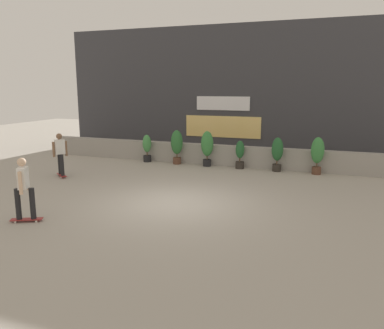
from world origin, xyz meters
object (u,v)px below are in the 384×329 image
at_px(potted_plant_0, 147,147).
at_px(potted_plant_2, 207,146).
at_px(skater_far_left, 24,187).
at_px(skater_by_wall_right, 60,153).
at_px(potted_plant_5, 317,153).
at_px(potted_plant_1, 177,144).
at_px(potted_plant_3, 240,154).
at_px(potted_plant_4, 277,152).

height_order(potted_plant_0, potted_plant_2, potted_plant_2).
xyz_separation_m(potted_plant_2, skater_far_left, (-2.18, -8.43, 0.03)).
height_order(skater_far_left, skater_by_wall_right, same).
bearing_deg(potted_plant_5, potted_plant_2, 180.00).
xyz_separation_m(potted_plant_1, potted_plant_2, (1.44, 0.00, 0.01)).
height_order(potted_plant_3, potted_plant_4, potted_plant_4).
xyz_separation_m(potted_plant_3, potted_plant_4, (1.57, 0.00, 0.17)).
bearing_deg(potted_plant_5, potted_plant_0, -180.00).
distance_m(potted_plant_1, potted_plant_4, 4.47).
bearing_deg(potted_plant_2, potted_plant_4, 0.00).
bearing_deg(skater_far_left, potted_plant_0, 95.15).
bearing_deg(potted_plant_0, potted_plant_1, 0.00).
distance_m(potted_plant_1, potted_plant_3, 2.92).
height_order(potted_plant_1, potted_plant_5, potted_plant_1).
bearing_deg(potted_plant_5, skater_far_left, -128.84).
bearing_deg(potted_plant_0, potted_plant_5, 0.00).
distance_m(potted_plant_0, potted_plant_4, 5.98).
relative_size(potted_plant_4, potted_plant_5, 0.94).
bearing_deg(potted_plant_5, potted_plant_4, 180.00).
bearing_deg(skater_far_left, potted_plant_4, 58.26).
relative_size(potted_plant_1, potted_plant_4, 1.09).
bearing_deg(potted_plant_1, potted_plant_2, 0.00).
bearing_deg(potted_plant_5, skater_by_wall_right, -157.24).
xyz_separation_m(potted_plant_0, potted_plant_2, (2.94, 0.00, 0.22)).
relative_size(potted_plant_0, potted_plant_5, 0.84).
bearing_deg(potted_plant_4, potted_plant_2, 180.00).
height_order(potted_plant_2, potted_plant_3, potted_plant_2).
relative_size(potted_plant_0, potted_plant_3, 1.05).
xyz_separation_m(potted_plant_4, skater_by_wall_right, (-7.73, -3.90, 0.13)).
bearing_deg(potted_plant_0, potted_plant_4, 0.00).
bearing_deg(potted_plant_5, potted_plant_3, 180.00).
relative_size(potted_plant_3, potted_plant_4, 0.85).
relative_size(potted_plant_0, skater_by_wall_right, 0.74).
bearing_deg(potted_plant_4, potted_plant_1, -180.00).
height_order(potted_plant_5, skater_by_wall_right, skater_by_wall_right).
xyz_separation_m(potted_plant_0, potted_plant_5, (7.55, 0.00, 0.18)).
height_order(potted_plant_4, potted_plant_5, potted_plant_5).
xyz_separation_m(potted_plant_4, skater_far_left, (-5.22, -8.43, 0.13)).
distance_m(potted_plant_0, skater_far_left, 8.47).
xyz_separation_m(potted_plant_0, potted_plant_4, (5.98, 0.00, 0.12)).
distance_m(potted_plant_2, potted_plant_3, 1.49).
relative_size(potted_plant_1, skater_far_left, 0.91).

